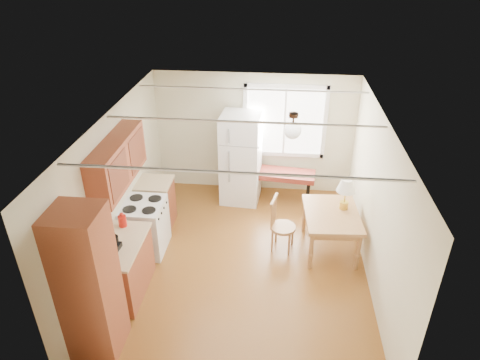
# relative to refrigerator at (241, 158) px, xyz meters

# --- Properties ---
(room_shell) EXTENTS (4.60, 5.60, 2.62)m
(room_shell) POSITION_rel_refrigerator_xyz_m (0.23, -2.02, 0.34)
(room_shell) COLOR #5B3312
(room_shell) RESTS_ON ground
(kitchen_run) EXTENTS (0.65, 3.40, 2.20)m
(kitchen_run) POSITION_rel_refrigerator_xyz_m (-1.49, -2.66, -0.07)
(kitchen_run) COLOR brown
(kitchen_run) RESTS_ON ground
(window_unit) EXTENTS (1.64, 0.05, 1.51)m
(window_unit) POSITION_rel_refrigerator_xyz_m (0.83, 0.45, 0.64)
(window_unit) COLOR white
(window_unit) RESTS_ON room_shell
(pendant_light) EXTENTS (0.26, 0.26, 0.40)m
(pendant_light) POSITION_rel_refrigerator_xyz_m (0.93, -1.62, 1.32)
(pendant_light) COLOR black
(pendant_light) RESTS_ON room_shell
(refrigerator) EXTENTS (0.81, 0.81, 1.83)m
(refrigerator) POSITION_rel_refrigerator_xyz_m (0.00, 0.00, 0.00)
(refrigerator) COLOR white
(refrigerator) RESTS_ON ground
(bench) EXTENTS (1.41, 0.65, 0.63)m
(bench) POSITION_rel_refrigerator_xyz_m (0.80, 0.05, -0.35)
(bench) COLOR maroon
(bench) RESTS_ON ground
(dining_table) EXTENTS (0.96, 1.24, 0.74)m
(dining_table) POSITION_rel_refrigerator_xyz_m (1.67, -1.52, -0.28)
(dining_table) COLOR #97663A
(dining_table) RESTS_ON ground
(chair) EXTENTS (0.46, 0.45, 0.97)m
(chair) POSITION_rel_refrigerator_xyz_m (0.79, -1.58, -0.36)
(chair) COLOR #97663A
(chair) RESTS_ON ground
(table_lamp) EXTENTS (0.32, 0.32, 0.55)m
(table_lamp) POSITION_rel_refrigerator_xyz_m (1.87, -1.36, 0.22)
(table_lamp) COLOR gold
(table_lamp) RESTS_ON dining_table
(coffee_maker) EXTENTS (0.18, 0.23, 0.33)m
(coffee_maker) POSITION_rel_refrigerator_xyz_m (-1.49, -3.03, 0.11)
(coffee_maker) COLOR black
(coffee_maker) RESTS_ON kitchen_run
(kettle) EXTENTS (0.12, 0.12, 0.24)m
(kettle) POSITION_rel_refrigerator_xyz_m (-1.55, -2.45, 0.08)
(kettle) COLOR #B8170D
(kettle) RESTS_ON kitchen_run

